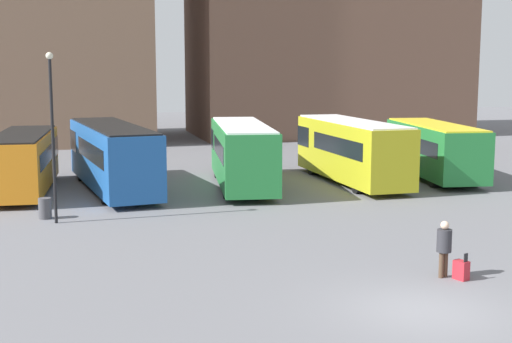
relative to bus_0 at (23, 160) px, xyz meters
name	(u,v)px	position (x,y,z in m)	size (l,w,h in m)	color
ground_plane	(423,311)	(10.80, -20.51, -1.58)	(160.00, 160.00, 0.00)	slate
bus_0	(23,160)	(0.00, 0.00, 0.00)	(3.16, 9.53, 2.92)	orange
bus_1	(112,155)	(4.25, -0.29, 0.19)	(4.02, 11.63, 3.26)	#1E56A3
bus_2	(242,153)	(10.73, -1.06, 0.18)	(3.87, 10.53, 3.24)	#237A38
bus_3	(351,149)	(16.66, -1.12, 0.20)	(2.69, 10.31, 3.29)	gold
bus_4	(434,149)	(21.63, -0.93, 0.05)	(3.83, 9.65, 3.01)	#237A38
traveler	(444,244)	(12.75, -18.01, -0.58)	(0.56, 0.56, 1.68)	#4C3828
suitcase	(461,270)	(13.14, -18.35, -1.30)	(0.41, 0.49, 0.81)	#B7232D
lamp_post_1	(52,126)	(1.64, -7.61, 2.27)	(0.28, 0.28, 6.66)	black
trash_bin	(45,208)	(1.20, -6.65, -1.16)	(0.52, 0.52, 0.85)	#47474C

